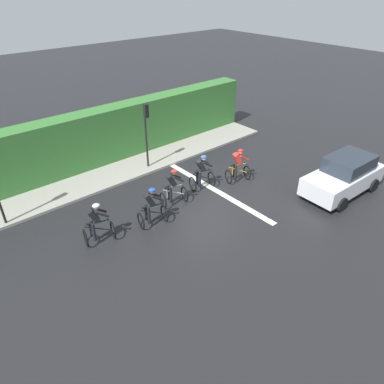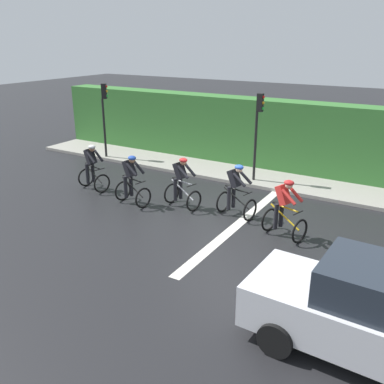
{
  "view_description": "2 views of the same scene",
  "coord_description": "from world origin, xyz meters",
  "px_view_note": "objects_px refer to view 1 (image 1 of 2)",
  "views": [
    {
      "loc": [
        -9.9,
        9.27,
        8.55
      ],
      "look_at": [
        -0.9,
        1.59,
        1.17
      ],
      "focal_mm": 32.94,
      "sensor_mm": 36.0,
      "label": 1
    },
    {
      "loc": [
        -10.5,
        -5.22,
        5.2
      ],
      "look_at": [
        -0.23,
        0.9,
        0.81
      ],
      "focal_mm": 39.51,
      "sensor_mm": 36.0,
      "label": 2
    }
  ],
  "objects_px": {
    "cyclist_trailing": "(238,166)",
    "traffic_light_near_crossing": "(146,127)",
    "cyclist_lead": "(97,224)",
    "cyclist_second": "(151,208)",
    "cyclist_fourth": "(202,173)",
    "cyclist_mid": "(173,188)",
    "car_white": "(344,176)"
  },
  "relations": [
    {
      "from": "cyclist_second",
      "to": "cyclist_fourth",
      "type": "height_order",
      "value": "same"
    },
    {
      "from": "cyclist_lead",
      "to": "cyclist_fourth",
      "type": "height_order",
      "value": "same"
    },
    {
      "from": "cyclist_trailing",
      "to": "traffic_light_near_crossing",
      "type": "height_order",
      "value": "traffic_light_near_crossing"
    },
    {
      "from": "cyclist_fourth",
      "to": "cyclist_lead",
      "type": "bearing_deg",
      "value": 94.21
    },
    {
      "from": "cyclist_trailing",
      "to": "car_white",
      "type": "distance_m",
      "value": 4.74
    },
    {
      "from": "cyclist_trailing",
      "to": "cyclist_mid",
      "type": "bearing_deg",
      "value": 83.33
    },
    {
      "from": "cyclist_mid",
      "to": "traffic_light_near_crossing",
      "type": "distance_m",
      "value": 3.9
    },
    {
      "from": "cyclist_mid",
      "to": "cyclist_fourth",
      "type": "xyz_separation_m",
      "value": [
        0.2,
        -1.82,
        0.0
      ]
    },
    {
      "from": "cyclist_fourth",
      "to": "traffic_light_near_crossing",
      "type": "relative_size",
      "value": 0.5
    },
    {
      "from": "cyclist_trailing",
      "to": "cyclist_second",
      "type": "bearing_deg",
      "value": 92.31
    },
    {
      "from": "cyclist_fourth",
      "to": "car_white",
      "type": "bearing_deg",
      "value": -133.83
    },
    {
      "from": "cyclist_trailing",
      "to": "cyclist_lead",
      "type": "bearing_deg",
      "value": 88.3
    },
    {
      "from": "cyclist_lead",
      "to": "cyclist_fourth",
      "type": "relative_size",
      "value": 1.0
    },
    {
      "from": "cyclist_mid",
      "to": "cyclist_trailing",
      "type": "relative_size",
      "value": 1.0
    },
    {
      "from": "cyclist_mid",
      "to": "cyclist_trailing",
      "type": "distance_m",
      "value": 3.59
    },
    {
      "from": "cyclist_lead",
      "to": "cyclist_fourth",
      "type": "distance_m",
      "value": 5.49
    },
    {
      "from": "cyclist_lead",
      "to": "traffic_light_near_crossing",
      "type": "relative_size",
      "value": 0.5
    },
    {
      "from": "traffic_light_near_crossing",
      "to": "cyclist_second",
      "type": "bearing_deg",
      "value": 146.85
    },
    {
      "from": "cyclist_fourth",
      "to": "cyclist_second",
      "type": "bearing_deg",
      "value": 103.75
    },
    {
      "from": "cyclist_lead",
      "to": "cyclist_mid",
      "type": "distance_m",
      "value": 3.66
    },
    {
      "from": "cyclist_mid",
      "to": "car_white",
      "type": "distance_m",
      "value": 7.67
    },
    {
      "from": "cyclist_lead",
      "to": "cyclist_trailing",
      "type": "distance_m",
      "value": 7.22
    },
    {
      "from": "cyclist_lead",
      "to": "cyclist_mid",
      "type": "relative_size",
      "value": 1.0
    },
    {
      "from": "cyclist_mid",
      "to": "car_white",
      "type": "relative_size",
      "value": 0.4
    },
    {
      "from": "traffic_light_near_crossing",
      "to": "cyclist_fourth",
      "type": "bearing_deg",
      "value": -167.76
    },
    {
      "from": "cyclist_fourth",
      "to": "cyclist_trailing",
      "type": "height_order",
      "value": "same"
    },
    {
      "from": "car_white",
      "to": "traffic_light_near_crossing",
      "type": "xyz_separation_m",
      "value": [
        7.65,
        5.29,
        1.35
      ]
    },
    {
      "from": "cyclist_mid",
      "to": "cyclist_trailing",
      "type": "height_order",
      "value": "same"
    },
    {
      "from": "cyclist_trailing",
      "to": "traffic_light_near_crossing",
      "type": "distance_m",
      "value": 4.79
    },
    {
      "from": "cyclist_lead",
      "to": "traffic_light_near_crossing",
      "type": "distance_m",
      "value": 6.18
    },
    {
      "from": "car_white",
      "to": "traffic_light_near_crossing",
      "type": "relative_size",
      "value": 1.25
    },
    {
      "from": "cyclist_second",
      "to": "cyclist_trailing",
      "type": "distance_m",
      "value": 5.11
    }
  ]
}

